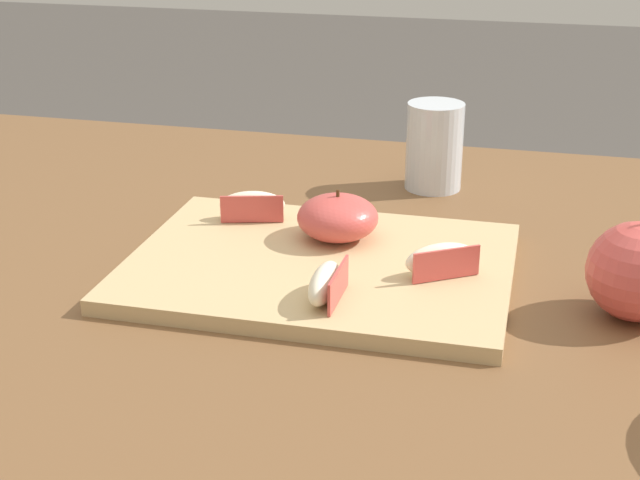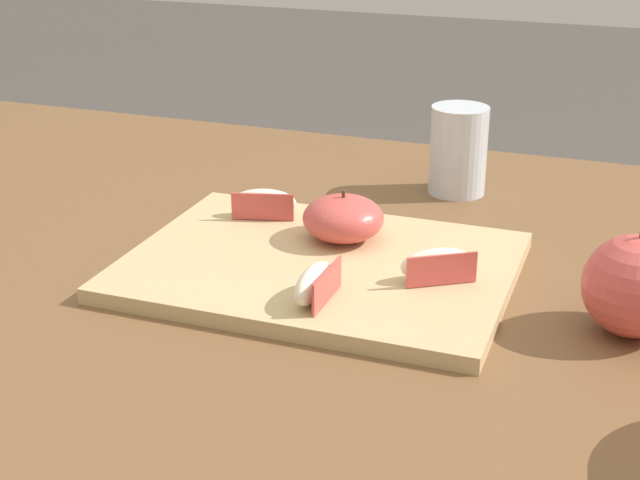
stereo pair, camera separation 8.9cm
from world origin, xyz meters
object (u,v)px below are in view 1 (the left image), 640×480
Objects in this scene: apple_wedge_near_knife at (441,259)px; drinking_glass_water at (434,146)px; cutting_board at (320,266)px; apple_half_skin_up at (338,217)px; apple_wedge_right at (326,283)px; apple_wedge_left at (252,205)px; whole_apple_pink_lady at (637,271)px.

apple_wedge_near_knife is 0.67× the size of drinking_glass_water.
cutting_board is 0.12m from apple_wedge_near_knife.
apple_half_skin_up reaches higher than apple_wedge_right.
apple_wedge_left reaches higher than cutting_board.
apple_wedge_near_knife is at bearing -23.98° from apple_wedge_left.
whole_apple_pink_lady is (0.17, -0.01, 0.01)m from apple_wedge_near_knife.
apple_wedge_near_knife is 0.17m from whole_apple_pink_lady.
drinking_glass_water is (0.05, 0.36, 0.02)m from apple_wedge_right.
whole_apple_pink_lady reaches higher than apple_wedge_right.
whole_apple_pink_lady is at bearing -15.42° from apple_half_skin_up.
cutting_board is 5.15× the size of apple_wedge_near_knife.
apple_wedge_near_knife is 0.97× the size of apple_wedge_left.
whole_apple_pink_lady is at bearing -4.46° from cutting_board.
apple_half_skin_up is 0.14m from apple_wedge_right.
apple_half_skin_up is 0.29m from whole_apple_pink_lady.
apple_wedge_near_knife is at bearing -29.46° from apple_half_skin_up.
whole_apple_pink_lady reaches higher than apple_half_skin_up.
cutting_board is 3.47× the size of drinking_glass_water.
apple_half_skin_up is (0.00, 0.06, 0.03)m from cutting_board.
apple_half_skin_up reaches higher than cutting_board.
apple_wedge_left is 0.26m from drinking_glass_water.
drinking_glass_water reaches higher than cutting_board.
cutting_board is 3.81× the size of whole_apple_pink_lady.
apple_wedge_right is 0.36m from drinking_glass_water.
apple_half_skin_up is 0.86× the size of whole_apple_pink_lady.
drinking_glass_water is at bearing 98.77° from apple_wedge_near_knife.
apple_wedge_near_knife is (0.12, -0.01, 0.02)m from cutting_board.
whole_apple_pink_lady is 0.91× the size of drinking_glass_water.
cutting_board is at bearing -94.73° from apple_half_skin_up.
whole_apple_pink_lady reaches higher than apple_wedge_near_knife.
apple_wedge_near_knife is at bearing -81.23° from drinking_glass_water.
cutting_board is 4.98× the size of apple_wedge_left.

